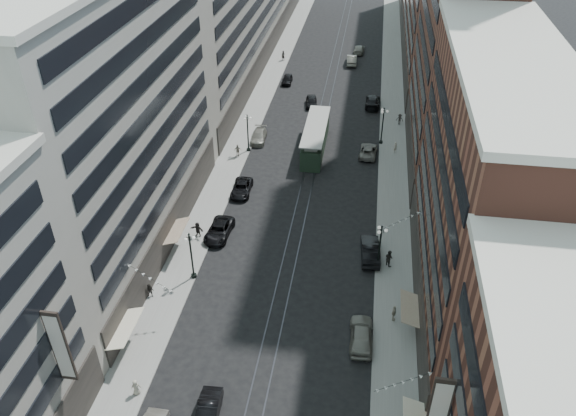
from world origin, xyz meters
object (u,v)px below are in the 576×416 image
Objects in this scene: lamppost_sw_far at (191,254)px; lamppost_sw_mid at (248,132)px; car_extra_0 at (359,49)px; car_4 at (361,335)px; streetcar at (315,138)px; pedestrian_7 at (389,258)px; pedestrian_1 at (136,387)px; pedestrian_4 at (394,313)px; car_11 at (368,151)px; car_7 at (242,188)px; car_9 at (287,79)px; pedestrian_8 at (395,147)px; car_14 at (352,60)px; pedestrian_6 at (238,150)px; pedestrian_extra_0 at (283,56)px; car_2 at (219,230)px; car_12 at (373,101)px; pedestrian_9 at (400,119)px; car_10 at (370,250)px; car_13 at (312,102)px; lamppost_se_mid at (383,124)px; car_5 at (208,413)px; lamppost_se_far at (380,246)px; pedestrian_5 at (198,229)px; car_8 at (259,136)px.

lamppost_sw_mid is (0.00, 27.00, 0.00)m from lamppost_sw_far.
car_4 is at bearing 95.14° from car_extra_0.
pedestrian_7 is at bearing -66.87° from streetcar.
pedestrian_1 is at bearing -102.61° from streetcar.
car_extra_0 is (-6.48, 73.72, -0.28)m from pedestrian_4.
car_7 is at bearing 41.75° from car_11.
car_extra_0 is (-6.01, 65.84, -0.36)m from pedestrian_7.
streetcar is 3.20× the size of car_9.
car_11 is 3.17× the size of pedestrian_8.
car_14 is at bearing 71.44° from lamppost_sw_mid.
pedestrian_6 is 0.94× the size of pedestrian_extra_0.
pedestrian_4 reaches higher than car_2.
lamppost_sw_mid reaches higher than streetcar.
car_7 is 32.63m from car_12.
lamppost_sw_mid reaches higher than pedestrian_6.
pedestrian_9 reaches higher than pedestrian_8.
lamppost_sw_far is at bearing -64.66° from pedestrian_extra_0.
lamppost_sw_far is at bearing 81.59° from car_extra_0.
pedestrian_6 reaches higher than car_11.
car_11 is at bearing -91.89° from car_10.
lamppost_sw_mid is 3.15× the size of pedestrian_6.
lamppost_sw_mid reaches higher than car_13.
lamppost_se_mid reaches higher than car_9.
pedestrian_1 is (-0.51, -41.39, -2.19)m from lamppost_sw_mid.
car_5 reaches higher than car_extra_0.
pedestrian_7 reaches higher than car_14.
car_14 is at bearing -125.26° from pedestrian_6.
pedestrian_extra_0 is at bearing -92.85° from pedestrian_8.
lamppost_se_far is 1.05× the size of car_2.
car_11 is at bearing 72.45° from car_5.
car_extra_0 is (1.12, 6.69, -0.14)m from car_14.
pedestrian_extra_0 is at bearing -21.60° from pedestrian_7.
car_12 reaches higher than car_9.
pedestrian_4 is at bearing 97.45° from car_extra_0.
lamppost_se_mid is (18.40, 32.00, 0.00)m from lamppost_sw_far.
streetcar is at bearing 33.00° from pedestrian_4.
pedestrian_5 is (-1.48, 6.72, -2.06)m from lamppost_sw_far.
pedestrian_5 is (-2.30, -23.63, 0.32)m from car_8.
car_2 is at bearing -116.21° from pedestrian_1.
pedestrian_4 reaches higher than car_extra_0.
lamppost_sw_far is 63.79m from pedestrian_extra_0.
car_13 is 2.80× the size of pedestrian_8.
car_10 reaches higher than car_5.
car_10 is at bearing -88.06° from pedestrian_9.
car_10 is at bearing 95.86° from car_11.
car_9 is 0.84× the size of car_11.
pedestrian_5 is (-13.89, -57.24, 0.17)m from car_14.
car_4 is 27.36m from car_7.
pedestrian_7 is at bearing 17.76° from pedestrian_4.
lamppost_sw_far is 35.93m from pedestrian_8.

